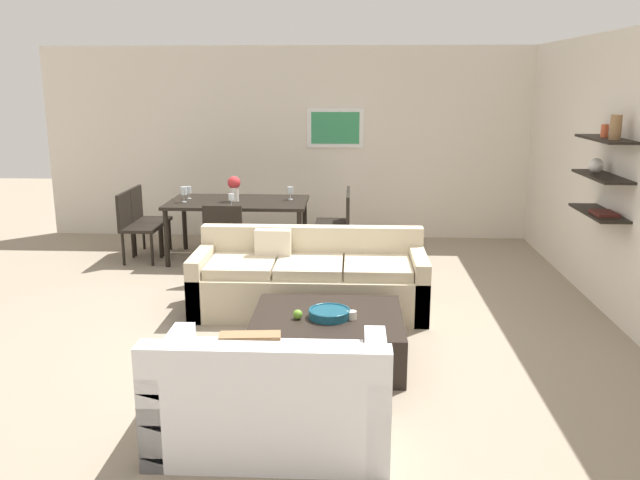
# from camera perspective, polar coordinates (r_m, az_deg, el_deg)

# --- Properties ---
(ground_plane) EXTENTS (18.00, 18.00, 0.00)m
(ground_plane) POSITION_cam_1_polar(r_m,az_deg,el_deg) (6.29, -2.02, -7.07)
(ground_plane) COLOR gray
(back_wall_unit) EXTENTS (8.40, 0.09, 2.70)m
(back_wall_unit) POSITION_cam_1_polar(r_m,az_deg,el_deg) (9.43, 1.55, 8.37)
(back_wall_unit) COLOR silver
(back_wall_unit) RESTS_ON ground
(right_wall_shelf_unit) EXTENTS (0.34, 8.20, 2.70)m
(right_wall_shelf_unit) POSITION_cam_1_polar(r_m,az_deg,el_deg) (6.98, 24.04, 5.30)
(right_wall_shelf_unit) COLOR silver
(right_wall_shelf_unit) RESTS_ON ground
(sofa_beige) EXTENTS (2.26, 0.90, 0.78)m
(sofa_beige) POSITION_cam_1_polar(r_m,az_deg,el_deg) (6.50, -0.92, -3.63)
(sofa_beige) COLOR beige
(sofa_beige) RESTS_ON ground
(loveseat_white) EXTENTS (1.45, 0.90, 0.78)m
(loveseat_white) POSITION_cam_1_polar(r_m,az_deg,el_deg) (4.24, -4.25, -13.51)
(loveseat_white) COLOR white
(loveseat_white) RESTS_ON ground
(coffee_table) EXTENTS (1.21, 1.07, 0.38)m
(coffee_table) POSITION_cam_1_polar(r_m,az_deg,el_deg) (5.40, 0.64, -8.48)
(coffee_table) COLOR black
(coffee_table) RESTS_ON ground
(decorative_bowl) EXTENTS (0.34, 0.34, 0.07)m
(decorative_bowl) POSITION_cam_1_polar(r_m,az_deg,el_deg) (5.28, 0.82, -6.37)
(decorative_bowl) COLOR navy
(decorative_bowl) RESTS_ON coffee_table
(candle_jar) EXTENTS (0.08, 0.08, 0.07)m
(candle_jar) POSITION_cam_1_polar(r_m,az_deg,el_deg) (5.25, 2.78, -6.54)
(candle_jar) COLOR silver
(candle_jar) RESTS_ON coffee_table
(apple_on_coffee_table) EXTENTS (0.08, 0.08, 0.08)m
(apple_on_coffee_table) POSITION_cam_1_polar(r_m,az_deg,el_deg) (5.25, -1.95, -6.48)
(apple_on_coffee_table) COLOR #669E2D
(apple_on_coffee_table) RESTS_ON coffee_table
(dining_table) EXTENTS (1.74, 1.00, 0.75)m
(dining_table) POSITION_cam_1_polar(r_m,az_deg,el_deg) (8.37, -7.14, 2.94)
(dining_table) COLOR black
(dining_table) RESTS_ON ground
(dining_chair_foot) EXTENTS (0.44, 0.44, 0.88)m
(dining_chair_foot) POSITION_cam_1_polar(r_m,az_deg,el_deg) (7.53, -8.27, 0.32)
(dining_chair_foot) COLOR black
(dining_chair_foot) RESTS_ON ground
(dining_chair_left_far) EXTENTS (0.44, 0.44, 0.88)m
(dining_chair_left_far) POSITION_cam_1_polar(r_m,az_deg,el_deg) (8.92, -14.98, 2.09)
(dining_chair_left_far) COLOR black
(dining_chair_left_far) RESTS_ON ground
(dining_chair_right_far) EXTENTS (0.44, 0.44, 0.88)m
(dining_chair_right_far) POSITION_cam_1_polar(r_m,az_deg,el_deg) (8.50, 1.69, 1.99)
(dining_chair_right_far) COLOR black
(dining_chair_right_far) RESTS_ON ground
(dining_chair_left_near) EXTENTS (0.44, 0.44, 0.88)m
(dining_chair_left_near) POSITION_cam_1_polar(r_m,az_deg,el_deg) (8.50, -15.88, 1.47)
(dining_chair_left_near) COLOR black
(dining_chair_left_near) RESTS_ON ground
(dining_chair_right_near) EXTENTS (0.44, 0.44, 0.88)m
(dining_chair_right_near) POSITION_cam_1_polar(r_m,az_deg,el_deg) (8.06, 1.62, 1.34)
(dining_chair_right_near) COLOR black
(dining_chair_right_near) RESTS_ON ground
(wine_glass_left_far) EXTENTS (0.07, 0.07, 0.16)m
(wine_glass_left_far) POSITION_cam_1_polar(r_m,az_deg,el_deg) (8.59, -11.36, 4.26)
(wine_glass_left_far) COLOR silver
(wine_glass_left_far) RESTS_ON dining_table
(wine_glass_left_near) EXTENTS (0.08, 0.08, 0.19)m
(wine_glass_left_near) POSITION_cam_1_polar(r_m,az_deg,el_deg) (8.35, -11.77, 4.18)
(wine_glass_left_near) COLOR silver
(wine_glass_left_near) RESTS_ON dining_table
(wine_glass_foot) EXTENTS (0.07, 0.07, 0.17)m
(wine_glass_foot) POSITION_cam_1_polar(r_m,az_deg,el_deg) (7.91, -7.72, 3.68)
(wine_glass_foot) COLOR silver
(wine_glass_foot) RESTS_ON dining_table
(wine_glass_right_far) EXTENTS (0.08, 0.08, 0.16)m
(wine_glass_right_far) POSITION_cam_1_polar(r_m,az_deg,el_deg) (8.37, -2.59, 4.33)
(wine_glass_right_far) COLOR silver
(wine_glass_right_far) RESTS_ON dining_table
(centerpiece_vase) EXTENTS (0.16, 0.16, 0.31)m
(centerpiece_vase) POSITION_cam_1_polar(r_m,az_deg,el_deg) (8.31, -7.47, 4.62)
(centerpiece_vase) COLOR silver
(centerpiece_vase) RESTS_ON dining_table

